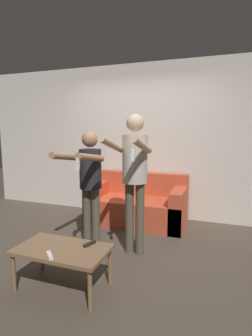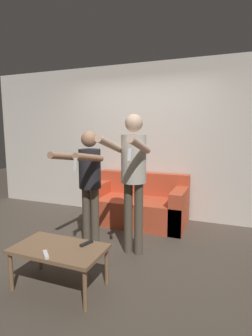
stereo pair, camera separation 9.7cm
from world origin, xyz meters
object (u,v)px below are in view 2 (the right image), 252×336
object	(u,v)px
coffee_table	(59,251)
remote_near	(46,254)
person_standing_right	(133,168)
person_standing_left	(89,177)
couch	(138,206)
remote_far	(86,243)

from	to	relation	value
coffee_table	remote_near	world-z (taller)	remote_near
person_standing_right	person_standing_left	bearing A→B (deg)	-179.55
person_standing_right	remote_near	size ratio (longest dim) A/B	13.11
couch	remote_near	distance (m)	2.25
couch	remote_near	bearing A→B (deg)	-93.38
person_standing_left	remote_far	world-z (taller)	person_standing_left
couch	remote_near	size ratio (longest dim) A/B	12.07
person_standing_right	remote_near	distance (m)	1.38
person_standing_right	remote_far	distance (m)	1.05
person_standing_right	remote_near	bearing A→B (deg)	-111.18
person_standing_left	remote_far	bearing A→B (deg)	-62.91
person_standing_left	coffee_table	bearing A→B (deg)	-79.18
couch	person_standing_left	size ratio (longest dim) A/B	1.04
couch	remote_near	world-z (taller)	couch
person_standing_right	coffee_table	world-z (taller)	person_standing_right
coffee_table	remote_far	xyz separation A→B (m)	(0.22, 0.15, 0.06)
person_standing_left	remote_far	distance (m)	1.02
coffee_table	remote_far	distance (m)	0.27
couch	remote_far	bearing A→B (deg)	-87.09
person_standing_left	person_standing_right	distance (m)	0.62
person_standing_left	couch	bearing A→B (deg)	74.79
coffee_table	remote_far	size ratio (longest dim) A/B	5.87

